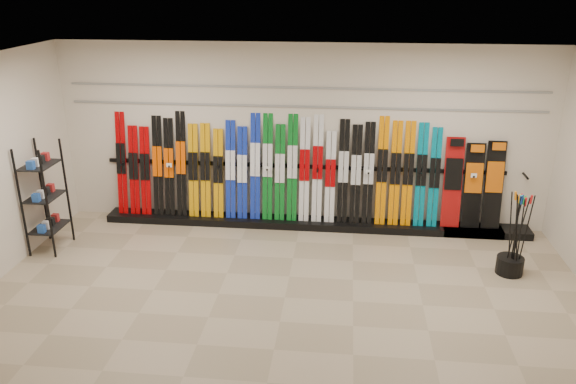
# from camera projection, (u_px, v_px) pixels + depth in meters

# --- Properties ---
(floor) EXTENTS (8.00, 8.00, 0.00)m
(floor) POSITION_uv_depth(u_px,v_px,m) (285.00, 297.00, 7.35)
(floor) COLOR gray
(floor) RESTS_ON ground
(back_wall) EXTENTS (8.00, 0.00, 8.00)m
(back_wall) POSITION_uv_depth(u_px,v_px,m) (302.00, 137.00, 9.14)
(back_wall) COLOR beige
(back_wall) RESTS_ON floor
(ceiling) EXTENTS (8.00, 8.00, 0.00)m
(ceiling) POSITION_uv_depth(u_px,v_px,m) (284.00, 66.00, 6.28)
(ceiling) COLOR silver
(ceiling) RESTS_ON back_wall
(ski_rack_base) EXTENTS (8.00, 0.40, 0.12)m
(ski_rack_base) POSITION_uv_depth(u_px,v_px,m) (313.00, 223.00, 9.43)
(ski_rack_base) COLOR black
(ski_rack_base) RESTS_ON floor
(skis) EXTENTS (5.38, 0.30, 1.83)m
(skis) POSITION_uv_depth(u_px,v_px,m) (275.00, 170.00, 9.25)
(skis) COLOR #A70002
(skis) RESTS_ON ski_rack_base
(snowboards) EXTENTS (0.93, 0.23, 1.46)m
(snowboards) POSITION_uv_depth(u_px,v_px,m) (473.00, 185.00, 8.97)
(snowboards) COLOR #990C0C
(snowboards) RESTS_ON ski_rack_base
(accessory_rack) EXTENTS (0.40, 0.60, 1.67)m
(accessory_rack) POSITION_uv_depth(u_px,v_px,m) (45.00, 197.00, 8.42)
(accessory_rack) COLOR black
(accessory_rack) RESTS_ON floor
(pole_bin) EXTENTS (0.37, 0.37, 0.25)m
(pole_bin) POSITION_uv_depth(u_px,v_px,m) (510.00, 265.00, 7.92)
(pole_bin) COLOR black
(pole_bin) RESTS_ON floor
(ski_poles) EXTENTS (0.29, 0.29, 1.18)m
(ski_poles) POSITION_uv_depth(u_px,v_px,m) (517.00, 235.00, 7.72)
(ski_poles) COLOR black
(ski_poles) RESTS_ON pole_bin
(slatwall_rail_0) EXTENTS (7.60, 0.02, 0.03)m
(slatwall_rail_0) POSITION_uv_depth(u_px,v_px,m) (302.00, 107.00, 8.94)
(slatwall_rail_0) COLOR gray
(slatwall_rail_0) RESTS_ON back_wall
(slatwall_rail_1) EXTENTS (7.60, 0.02, 0.03)m
(slatwall_rail_1) POSITION_uv_depth(u_px,v_px,m) (302.00, 88.00, 8.84)
(slatwall_rail_1) COLOR gray
(slatwall_rail_1) RESTS_ON back_wall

